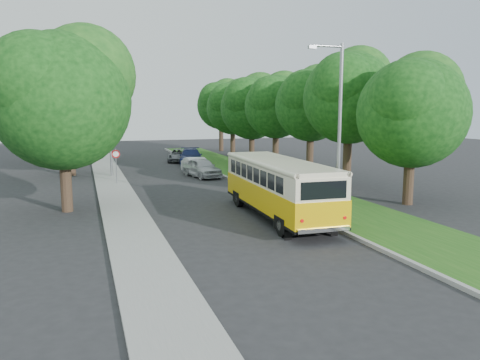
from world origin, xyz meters
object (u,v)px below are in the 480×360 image
object	(u,v)px
vintage_bus	(278,189)
car_silver	(202,168)
car_blue	(191,157)
car_grey	(179,156)
car_white	(197,166)
lamppost_far	(108,124)
lamppost_near	(338,127)

from	to	relation	value
vintage_bus	car_silver	bearing A→B (deg)	92.16
car_blue	car_grey	world-z (taller)	car_blue
car_silver	car_white	xyz separation A→B (m)	(-0.08, 1.34, -0.05)
car_blue	car_silver	bearing A→B (deg)	-85.35
lamppost_far	car_white	world-z (taller)	lamppost_far
car_grey	vintage_bus	bearing A→B (deg)	-76.25
lamppost_far	car_blue	world-z (taller)	lamppost_far
lamppost_far	car_blue	xyz separation A→B (m)	(7.70, 6.14, -3.36)
car_silver	car_blue	distance (m)	8.35
lamppost_far	car_grey	xyz separation A→B (m)	(7.17, 9.21, -3.50)
car_white	car_grey	distance (m)	10.04
car_blue	car_grey	xyz separation A→B (m)	(-0.53, 3.07, -0.14)
car_blue	lamppost_near	bearing A→B (deg)	-75.73
vintage_bus	car_blue	distance (m)	22.94
lamppost_far	car_grey	distance (m)	12.19
lamppost_far	car_white	xyz separation A→B (m)	(6.62, -0.81, -3.43)
car_blue	car_grey	bearing A→B (deg)	111.24
car_silver	car_grey	world-z (taller)	car_silver
car_grey	car_white	bearing A→B (deg)	-78.57
vintage_bus	car_blue	xyz separation A→B (m)	(0.89, 22.91, -0.67)
lamppost_far	vintage_bus	xyz separation A→B (m)	(6.80, -16.77, -2.69)
lamppost_near	car_grey	size ratio (longest dim) A/B	1.81
car_white	car_silver	bearing A→B (deg)	-91.73
car_white	car_blue	world-z (taller)	car_blue
car_blue	lamppost_far	bearing A→B (deg)	-129.94
lamppost_near	car_silver	world-z (taller)	lamppost_near
lamppost_near	car_white	distance (m)	18.21
lamppost_near	lamppost_far	bearing A→B (deg)	115.71
lamppost_near	car_white	size ratio (longest dim) A/B	1.93
vintage_bus	car_grey	distance (m)	26.00
vintage_bus	car_white	bearing A→B (deg)	92.43
lamppost_near	car_blue	world-z (taller)	lamppost_near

